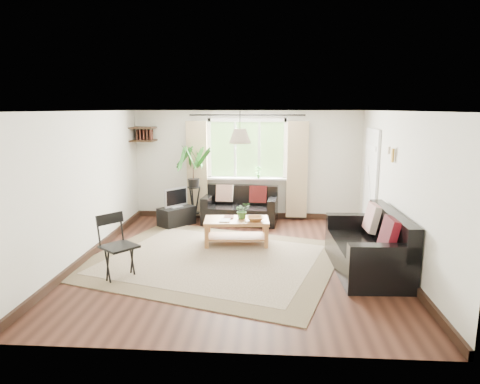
# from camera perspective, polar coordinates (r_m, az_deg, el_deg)

# --- Properties ---
(floor) EXTENTS (5.50, 5.50, 0.00)m
(floor) POSITION_cam_1_polar(r_m,az_deg,el_deg) (7.12, -0.22, -8.94)
(floor) COLOR black
(floor) RESTS_ON ground
(ceiling) EXTENTS (5.50, 5.50, 0.00)m
(ceiling) POSITION_cam_1_polar(r_m,az_deg,el_deg) (6.69, -0.23, 10.75)
(ceiling) COLOR white
(ceiling) RESTS_ON floor
(wall_back) EXTENTS (5.00, 0.02, 2.40)m
(wall_back) POSITION_cam_1_polar(r_m,az_deg,el_deg) (9.52, 0.95, 3.60)
(wall_back) COLOR silver
(wall_back) RESTS_ON floor
(wall_front) EXTENTS (5.00, 0.02, 2.40)m
(wall_front) POSITION_cam_1_polar(r_m,az_deg,el_deg) (4.14, -2.94, -6.33)
(wall_front) COLOR silver
(wall_front) RESTS_ON floor
(wall_left) EXTENTS (0.02, 5.50, 2.40)m
(wall_left) POSITION_cam_1_polar(r_m,az_deg,el_deg) (7.41, -19.89, 0.79)
(wall_left) COLOR silver
(wall_left) RESTS_ON floor
(wall_right) EXTENTS (0.02, 5.50, 2.40)m
(wall_right) POSITION_cam_1_polar(r_m,az_deg,el_deg) (7.08, 20.38, 0.31)
(wall_right) COLOR silver
(wall_right) RESTS_ON floor
(rug) EXTENTS (4.70, 4.34, 0.02)m
(rug) POSITION_cam_1_polar(r_m,az_deg,el_deg) (7.11, -3.75, -8.90)
(rug) COLOR #BBAE91
(rug) RESTS_ON floor
(window) EXTENTS (2.50, 0.16, 2.16)m
(window) POSITION_cam_1_polar(r_m,az_deg,el_deg) (9.44, 0.95, 5.68)
(window) COLOR white
(window) RESTS_ON wall_back
(door) EXTENTS (0.06, 0.96, 2.06)m
(door) POSITION_cam_1_polar(r_m,az_deg,el_deg) (8.73, 17.00, 1.11)
(door) COLOR silver
(door) RESTS_ON wall_right
(corner_shelf) EXTENTS (0.50, 0.50, 0.34)m
(corner_shelf) POSITION_cam_1_polar(r_m,az_deg,el_deg) (9.59, -12.79, 7.53)
(corner_shelf) COLOR black
(corner_shelf) RESTS_ON wall_back
(pendant_lamp) EXTENTS (0.36, 0.36, 0.54)m
(pendant_lamp) POSITION_cam_1_polar(r_m,az_deg,el_deg) (7.10, 0.00, 7.94)
(pendant_lamp) COLOR beige
(pendant_lamp) RESTS_ON ceiling
(wall_sconce) EXTENTS (0.12, 0.12, 0.28)m
(wall_sconce) POSITION_cam_1_polar(r_m,az_deg,el_deg) (7.28, 19.48, 4.94)
(wall_sconce) COLOR beige
(wall_sconce) RESTS_ON wall_right
(sofa_back) EXTENTS (1.65, 0.94, 0.74)m
(sofa_back) POSITION_cam_1_polar(r_m,az_deg,el_deg) (9.23, 0.01, -1.87)
(sofa_back) COLOR black
(sofa_back) RESTS_ON floor
(sofa_right) EXTENTS (1.89, 1.00, 0.87)m
(sofa_right) POSITION_cam_1_polar(r_m,az_deg,el_deg) (6.79, 16.53, -6.53)
(sofa_right) COLOR black
(sofa_right) RESTS_ON floor
(coffee_table) EXTENTS (1.20, 0.71, 0.47)m
(coffee_table) POSITION_cam_1_polar(r_m,az_deg,el_deg) (7.80, -0.47, -5.33)
(coffee_table) COLOR brown
(coffee_table) RESTS_ON floor
(table_plant) EXTENTS (0.34, 0.33, 0.30)m
(table_plant) POSITION_cam_1_polar(r_m,az_deg,el_deg) (7.75, 0.30, -2.47)
(table_plant) COLOR #336127
(table_plant) RESTS_ON coffee_table
(bowl) EXTENTS (0.34, 0.34, 0.08)m
(bowl) POSITION_cam_1_polar(r_m,az_deg,el_deg) (7.63, 2.05, -3.57)
(bowl) COLOR #9F6A37
(bowl) RESTS_ON coffee_table
(book_a) EXTENTS (0.18, 0.24, 0.02)m
(book_a) POSITION_cam_1_polar(r_m,az_deg,el_deg) (7.64, -2.68, -3.78)
(book_a) COLOR white
(book_a) RESTS_ON coffee_table
(book_b) EXTENTS (0.18, 0.24, 0.02)m
(book_b) POSITION_cam_1_polar(r_m,az_deg,el_deg) (7.86, -2.15, -3.34)
(book_b) COLOR #502920
(book_b) RESTS_ON coffee_table
(tv_stand) EXTENTS (0.79, 0.83, 0.39)m
(tv_stand) POSITION_cam_1_polar(r_m,az_deg,el_deg) (9.16, -8.47, -3.21)
(tv_stand) COLOR black
(tv_stand) RESTS_ON floor
(tv) EXTENTS (0.51, 0.55, 0.43)m
(tv) POSITION_cam_1_polar(r_m,az_deg,el_deg) (9.07, -8.55, -0.67)
(tv) COLOR #A5A5AA
(tv) RESTS_ON tv_stand
(palm_stand) EXTENTS (0.74, 0.74, 1.67)m
(palm_stand) POSITION_cam_1_polar(r_m,az_deg,el_deg) (9.32, -6.20, 1.10)
(palm_stand) COLOR black
(palm_stand) RESTS_ON floor
(folding_chair) EXTENTS (0.68, 0.68, 0.94)m
(folding_chair) POSITION_cam_1_polar(r_m,az_deg,el_deg) (6.44, -15.79, -7.17)
(folding_chair) COLOR black
(folding_chair) RESTS_ON floor
(sill_plant) EXTENTS (0.14, 0.10, 0.27)m
(sill_plant) POSITION_cam_1_polar(r_m,az_deg,el_deg) (9.41, 2.43, 2.68)
(sill_plant) COLOR #2D6023
(sill_plant) RESTS_ON window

